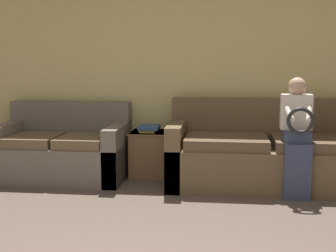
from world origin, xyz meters
The scene contains 6 objects.
wall_back centered at (0.00, 3.15, 1.27)m, with size 7.70×0.06×2.55m.
couch_main centered at (1.06, 2.64, 0.33)m, with size 2.14×0.93×0.91m.
couch_side centered at (-1.24, 2.70, 0.31)m, with size 1.44×0.87×0.85m.
child_left_seated centered at (1.29, 2.24, 0.65)m, with size 0.30×0.38×1.18m.
side_shelf centered at (-0.27, 2.87, 0.27)m, with size 0.44×0.46×0.53m.
book_stack centered at (-0.28, 2.87, 0.56)m, with size 0.23×0.29×0.07m.
Camera 1 is at (0.55, -2.39, 1.36)m, focal length 50.00 mm.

